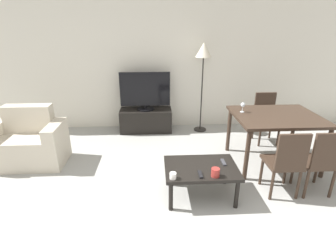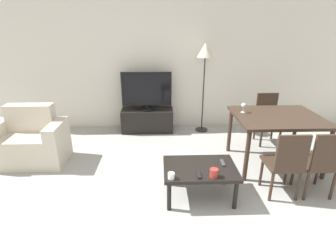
% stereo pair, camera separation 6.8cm
% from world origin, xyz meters
% --- Properties ---
extents(wall_back, '(7.59, 0.06, 2.70)m').
position_xyz_m(wall_back, '(0.00, 3.41, 1.35)').
color(wall_back, silver).
rests_on(wall_back, ground_plane).
extents(armchair, '(1.06, 0.62, 0.86)m').
position_xyz_m(armchair, '(-2.10, 1.92, 0.32)').
color(armchair, beige).
rests_on(armchair, ground_plane).
extents(tv_stand, '(0.99, 0.43, 0.44)m').
position_xyz_m(tv_stand, '(-0.37, 3.12, 0.22)').
color(tv_stand, black).
rests_on(tv_stand, ground_plane).
extents(tv, '(0.94, 0.32, 0.72)m').
position_xyz_m(tv, '(-0.37, 3.12, 0.80)').
color(tv, black).
rests_on(tv, tv_stand).
extents(coffee_table, '(0.86, 0.61, 0.41)m').
position_xyz_m(coffee_table, '(0.34, 0.96, 0.36)').
color(coffee_table, black).
rests_on(coffee_table, ground_plane).
extents(dining_table, '(1.20, 1.00, 0.77)m').
position_xyz_m(dining_table, '(1.55, 1.73, 0.68)').
color(dining_table, '#38281E').
rests_on(dining_table, ground_plane).
extents(dining_chair_near, '(0.40, 0.40, 0.87)m').
position_xyz_m(dining_chair_near, '(1.34, 0.92, 0.48)').
color(dining_chair_near, '#38281E').
rests_on(dining_chair_near, ground_plane).
extents(dining_chair_far, '(0.40, 0.40, 0.87)m').
position_xyz_m(dining_chair_far, '(1.76, 2.54, 0.48)').
color(dining_chair_far, '#38281E').
rests_on(dining_chair_far, ground_plane).
extents(dining_chair_near_right, '(0.40, 0.40, 0.87)m').
position_xyz_m(dining_chair_near_right, '(1.76, 0.92, 0.48)').
color(dining_chair_near_right, '#38281E').
rests_on(dining_chair_near_right, ground_plane).
extents(floor_lamp, '(0.29, 0.29, 1.68)m').
position_xyz_m(floor_lamp, '(0.70, 3.09, 1.44)').
color(floor_lamp, black).
rests_on(floor_lamp, ground_plane).
extents(remote_primary, '(0.04, 0.15, 0.02)m').
position_xyz_m(remote_primary, '(0.30, 0.78, 0.42)').
color(remote_primary, black).
rests_on(remote_primary, coffee_table).
extents(remote_secondary, '(0.04, 0.15, 0.02)m').
position_xyz_m(remote_secondary, '(0.63, 1.04, 0.42)').
color(remote_secondary, '#38383D').
rests_on(remote_secondary, coffee_table).
extents(cup_white_near, '(0.09, 0.09, 0.10)m').
position_xyz_m(cup_white_near, '(0.46, 0.75, 0.46)').
color(cup_white_near, maroon).
rests_on(cup_white_near, coffee_table).
extents(cup_colored_far, '(0.07, 0.07, 0.07)m').
position_xyz_m(cup_colored_far, '(-0.01, 0.73, 0.44)').
color(cup_colored_far, white).
rests_on(cup_colored_far, coffee_table).
extents(wine_glass_left, '(0.07, 0.07, 0.15)m').
position_xyz_m(wine_glass_left, '(1.10, 1.89, 0.87)').
color(wine_glass_left, silver).
rests_on(wine_glass_left, dining_table).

